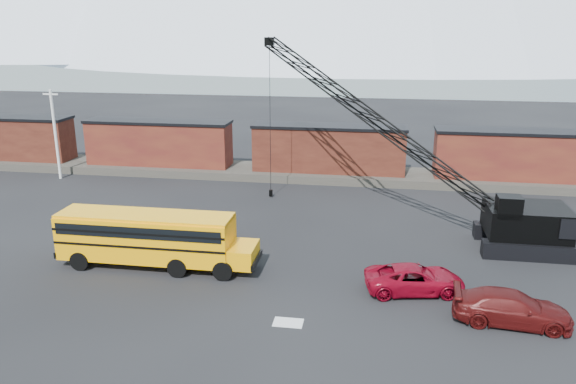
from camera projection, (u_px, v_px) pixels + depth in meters
name	position (u px, v px, depth m)	size (l,w,h in m)	color
ground	(291.00, 285.00, 30.25)	(160.00, 160.00, 0.00)	black
gravel_berm	(328.00, 174.00, 50.94)	(120.00, 5.00, 0.70)	#4D473F
boxcar_west_far	(4.00, 137.00, 55.14)	(13.70, 3.10, 4.17)	#572518
boxcar_west_near	(159.00, 143.00, 52.69)	(13.70, 3.10, 4.17)	#4B1515
boxcar_mid	(329.00, 148.00, 50.24)	(13.70, 3.10, 4.17)	#572518
boxcar_east_near	(516.00, 155.00, 47.80)	(13.70, 3.10, 4.17)	#4B1515
utility_pole	(55.00, 133.00, 49.73)	(1.40, 0.24, 8.00)	silver
snow_patch	(288.00, 323.00, 26.39)	(1.40, 0.90, 0.02)	silver
school_bus	(152.00, 237.00, 32.03)	(11.65, 2.65, 3.19)	#F79E05
red_pickup	(415.00, 279.00, 29.29)	(2.37, 5.15, 1.43)	maroon
maroon_suv	(512.00, 308.00, 26.17)	(2.18, 5.36, 1.55)	#490D0D
crawler_crane	(374.00, 119.00, 38.29)	(20.85, 10.77, 12.71)	black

